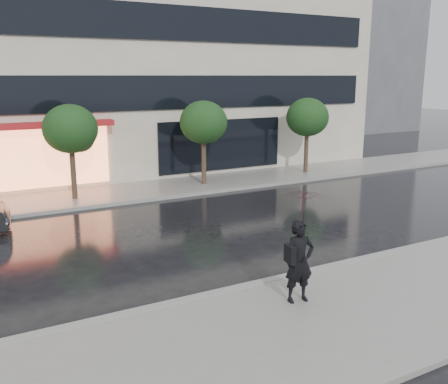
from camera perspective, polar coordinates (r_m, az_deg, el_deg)
ground at (r=13.84m, az=5.30°, el=-8.46°), size 120.00×120.00×0.00m
sidewalk_near at (r=11.51m, az=14.64°, el=-13.17°), size 60.00×4.50×0.12m
sidewalk_far at (r=22.66m, az=-9.37°, el=0.16°), size 60.00×3.50×0.12m
curb_near at (r=13.06m, az=7.79°, el=-9.55°), size 60.00×0.25×0.14m
curb_far at (r=21.06m, az=-7.77°, el=-0.75°), size 60.00×0.25×0.14m
office_building at (r=29.75m, az=-15.43°, el=20.27°), size 30.00×12.76×18.00m
bg_building_right at (r=51.07m, az=12.35°, el=16.13°), size 12.00×12.00×16.00m
tree_mid_west at (r=21.20m, az=-17.01°, el=6.73°), size 2.20×2.20×3.99m
tree_mid_east at (r=23.19m, az=-2.26°, el=7.79°), size 2.20×2.20×3.99m
tree_far_east at (r=26.42m, az=9.57°, el=8.27°), size 2.20×2.20×3.99m
pedestrian_with_umbrella at (r=11.09m, az=8.88°, el=-4.57°), size 1.07×1.08×2.56m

